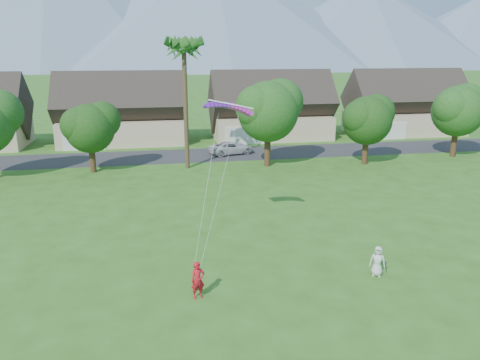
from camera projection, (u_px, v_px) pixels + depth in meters
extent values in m
plane|color=#2D6019|center=(281.00, 330.00, 19.75)|extent=(500.00, 500.00, 0.00)
cube|color=#2D2D30|center=(202.00, 155.00, 51.96)|extent=(90.00, 7.00, 0.01)
imported|color=red|center=(198.00, 280.00, 22.04)|extent=(0.76, 0.60, 1.84)
imported|color=silver|center=(378.00, 261.00, 24.27)|extent=(0.95, 0.84, 1.63)
imported|color=silver|center=(231.00, 148.00, 52.32)|extent=(5.42, 3.55, 1.39)
cone|color=slate|center=(55.00, 2.00, 247.23)|extent=(190.00, 190.00, 70.00)
cone|color=slate|center=(215.00, 12.00, 262.67)|extent=(240.00, 240.00, 62.00)
cone|color=slate|center=(364.00, 24.00, 279.49)|extent=(200.00, 200.00, 50.00)
cube|color=beige|center=(123.00, 131.00, 58.56)|extent=(15.00, 8.00, 3.00)
cube|color=#382D28|center=(121.00, 104.00, 57.66)|extent=(15.75, 8.15, 8.15)
cube|color=silver|center=(84.00, 141.00, 54.11)|extent=(4.80, 0.12, 2.20)
cube|color=beige|center=(271.00, 126.00, 61.76)|extent=(15.00, 8.00, 3.00)
cube|color=#382D28|center=(271.00, 101.00, 60.87)|extent=(15.75, 8.15, 8.15)
cube|color=silver|center=(245.00, 136.00, 57.32)|extent=(4.80, 0.12, 2.20)
cube|color=beige|center=(403.00, 122.00, 64.97)|extent=(15.00, 8.00, 3.00)
cube|color=#382D28|center=(406.00, 99.00, 64.08)|extent=(15.75, 8.15, 8.15)
cube|color=silver|center=(389.00, 131.00, 60.52)|extent=(4.80, 0.12, 2.20)
cylinder|color=#47301C|center=(93.00, 161.00, 44.60)|extent=(0.56, 0.56, 2.18)
sphere|color=#214916|center=(90.00, 128.00, 43.74)|extent=(4.62, 4.62, 4.62)
cylinder|color=#47301C|center=(267.00, 152.00, 46.90)|extent=(0.62, 0.62, 2.82)
sphere|color=#214916|center=(268.00, 112.00, 45.80)|extent=(5.98, 5.98, 5.98)
cylinder|color=#47301C|center=(365.00, 153.00, 47.71)|extent=(0.58, 0.58, 2.30)
sphere|color=#214916|center=(367.00, 121.00, 46.81)|extent=(4.90, 4.90, 4.90)
cylinder|color=#47301C|center=(454.00, 145.00, 50.96)|extent=(0.60, 0.60, 2.56)
sphere|color=#214916|center=(458.00, 111.00, 49.96)|extent=(5.44, 5.44, 5.44)
cylinder|color=#4C3D26|center=(186.00, 107.00, 44.78)|extent=(0.44, 0.44, 12.00)
sphere|color=#286021|center=(183.00, 39.00, 43.06)|extent=(3.00, 3.00, 3.00)
cube|color=#6F1ACA|center=(217.00, 106.00, 26.75)|extent=(1.43, 1.05, 0.50)
cube|color=#BF23AE|center=(241.00, 105.00, 26.99)|extent=(1.43, 1.05, 0.50)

